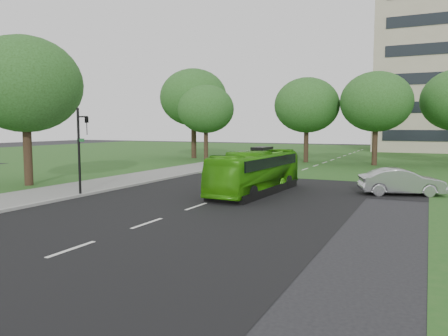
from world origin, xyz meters
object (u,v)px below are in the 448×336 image
Objects in this scene: tree_park_c at (376,102)px; tree_side_near at (25,85)px; bus at (256,172)px; traffic_light at (81,145)px; tree_park_b at (307,105)px; tree_park_f at (194,98)px; tree_park_a at (206,109)px; sedan at (401,182)px.

tree_park_c is 30.97m from tree_side_near.
bus is 9.73m from traffic_light.
tree_park_f is at bearing 178.63° from tree_park_b.
bus is (16.65, -22.60, -5.99)m from tree_park_f.
bus is at bearing -55.87° from tree_park_a.
traffic_light is (-5.16, -27.50, -3.19)m from tree_park_b.
tree_park_c is 1.04× the size of bus.
tree_park_a is 1.88× the size of sedan.
tree_side_near reaches higher than bus.
tree_park_c is 19.89m from sedan.
tree_park_a is at bearing 31.46° from sedan.
tree_park_f reaches higher than tree_park_c.
sedan is at bearing -39.31° from tree_park_f.
tree_park_f is at bearing 112.17° from traffic_light.
tree_park_c reaches higher than traffic_light.
tree_side_near is 1.09× the size of bus.
tree_park_f reaches higher than tree_side_near.
tree_park_a is 0.93× the size of tree_park_c.
tree_park_c reaches higher than sedan.
tree_park_c is at bearing -8.41° from sedan.
tree_park_f is at bearing 31.79° from sedan.
tree_park_a reaches higher than traffic_light.
sedan is at bearing -39.63° from tree_park_a.
tree_park_a is 23.86m from tree_side_near.
tree_park_c is 2.02× the size of sedan.
sedan is (10.46, -19.50, -5.26)m from tree_park_b.
tree_park_b is 28.16m from traffic_light.
tree_park_b is at bearing 65.65° from tree_side_near.
tree_park_c reaches higher than bus.
tree_park_f is at bearing 129.54° from bus.
traffic_light is (-12.13, -26.82, -3.35)m from tree_park_c.
tree_side_near is at bearing -126.73° from tree_park_c.
tree_park_f is 29.46m from traffic_light.
tree_park_a is 25.31m from bus.
tree_park_b is 22.96m from bus.
tree_park_b is 0.98× the size of tree_park_c.
traffic_light is (5.92, -25.84, -2.92)m from tree_park_a.
tree_side_near reaches higher than traffic_light.
tree_side_near is (-0.46, -23.84, 0.70)m from tree_park_a.
tree_park_b is at bearing 174.39° from tree_park_c.
tree_side_near is 1.98× the size of traffic_light.
traffic_light reaches higher than bus.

